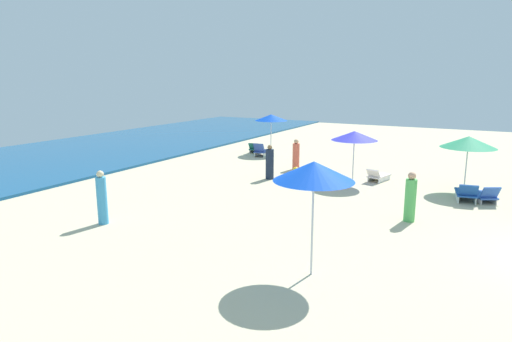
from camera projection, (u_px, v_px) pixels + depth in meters
name	position (u px, v px, depth m)	size (l,w,h in m)	color
umbrella_0	(314.00, 171.00, 9.91)	(1.84, 1.84, 2.70)	silver
umbrella_1	(354.00, 136.00, 18.83)	(1.96, 1.96, 2.29)	silver
lounge_chair_1_0	(378.00, 176.00, 19.72)	(1.40, 0.88, 0.61)	silver
lounge_chair_1_1	(319.00, 178.00, 19.17)	(1.44, 1.15, 0.76)	silver
umbrella_2	(469.00, 142.00, 17.45)	(2.11, 2.11, 2.26)	silver
lounge_chair_2_0	(483.00, 195.00, 16.46)	(1.48, 1.22, 0.69)	silver
lounge_chair_2_1	(466.00, 193.00, 16.54)	(1.53, 0.89, 0.76)	silver
umbrella_3	(271.00, 118.00, 26.40)	(1.92, 1.92, 2.35)	silver
lounge_chair_3_0	(262.00, 151.00, 25.88)	(1.31, 0.75, 0.81)	silver
lounge_chair_3_1	(256.00, 148.00, 27.26)	(1.53, 0.92, 0.65)	silver
beachgoer_0	(296.00, 155.00, 22.14)	(0.47, 0.47, 1.52)	#DA5C47
beachgoer_2	(102.00, 199.00, 13.86)	(0.42, 0.42, 1.71)	#3E97CC
beachgoer_3	(410.00, 198.00, 14.11)	(0.49, 0.49, 1.61)	#4FB257
beachgoer_4	(270.00, 163.00, 20.02)	(0.52, 0.52, 1.56)	#1B2639
beach_ball_0	(296.00, 170.00, 21.23)	(0.33, 0.33, 0.33)	yellow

